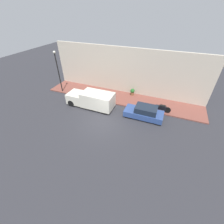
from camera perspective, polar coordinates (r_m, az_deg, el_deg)
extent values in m
plane|color=#2D2D33|center=(14.61, -3.28, -4.20)|extent=(60.00, 60.00, 0.00)
cube|color=brown|center=(18.48, 3.36, 5.43)|extent=(3.17, 18.95, 0.13)
cube|color=beige|center=(18.82, 5.45, 15.11)|extent=(0.30, 18.95, 5.59)
cube|color=#2D4784|center=(15.36, 11.92, -0.61)|extent=(1.64, 3.82, 0.58)
cube|color=#192333|center=(15.02, 12.90, 1.01)|extent=(1.44, 2.10, 0.57)
cylinder|color=black|center=(15.12, 5.91, -1.33)|extent=(0.20, 0.59, 0.59)
cylinder|color=black|center=(16.23, 7.36, 1.43)|extent=(0.20, 0.59, 0.59)
cylinder|color=black|center=(14.81, 16.79, -3.82)|extent=(0.20, 0.59, 0.59)
cylinder|color=black|center=(15.94, 17.50, -0.83)|extent=(0.20, 0.59, 0.59)
cube|color=silver|center=(16.24, -5.46, 4.57)|extent=(1.90, 3.43, 1.59)
cube|color=silver|center=(17.60, -13.16, 5.46)|extent=(1.80, 1.85, 1.12)
cube|color=#192333|center=(17.60, -14.06, 6.49)|extent=(1.61, 1.02, 0.45)
cylinder|color=black|center=(17.40, -15.26, 3.23)|extent=(0.22, 0.75, 0.75)
cylinder|color=black|center=(18.52, -12.41, 5.79)|extent=(0.22, 0.75, 0.75)
cylinder|color=black|center=(15.56, -3.07, 0.39)|extent=(0.22, 0.75, 0.75)
cylinder|color=black|center=(16.80, -0.76, 3.38)|extent=(0.22, 0.75, 0.75)
cube|color=#B7B7BF|center=(17.93, -3.99, 6.32)|extent=(0.30, 1.07, 0.40)
cube|color=black|center=(17.75, -3.59, 6.96)|extent=(0.27, 0.59, 0.12)
cylinder|color=black|center=(18.29, -5.96, 6.28)|extent=(0.10, 0.62, 0.62)
cylinder|color=black|center=(17.75, -1.92, 5.49)|extent=(0.10, 0.62, 0.62)
cube|color=black|center=(16.49, 18.07, 1.63)|extent=(0.30, 1.10, 0.38)
cube|color=black|center=(16.35, 18.74, 2.24)|extent=(0.27, 0.60, 0.12)
cylinder|color=black|center=(16.58, 15.61, 1.76)|extent=(0.10, 0.66, 0.66)
cylinder|color=black|center=(16.57, 20.36, 0.70)|extent=(0.10, 0.66, 0.66)
cylinder|color=black|center=(20.01, -19.63, 13.70)|extent=(0.12, 0.12, 4.80)
sphere|color=silver|center=(19.30, -21.17, 20.50)|extent=(0.30, 0.30, 0.30)
cylinder|color=brown|center=(19.00, 7.70, 6.94)|extent=(0.38, 0.38, 0.39)
sphere|color=#236628|center=(18.81, 7.80, 8.02)|extent=(0.53, 0.53, 0.53)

